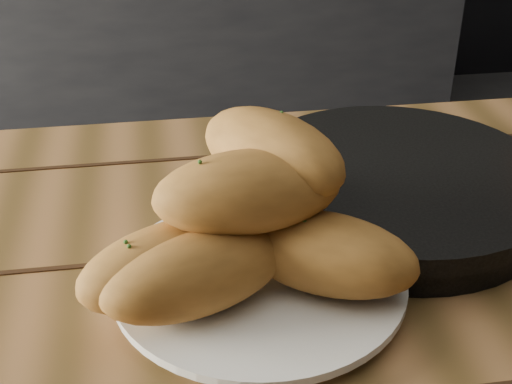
% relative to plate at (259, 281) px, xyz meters
% --- Properties ---
extents(counter, '(2.80, 0.60, 0.90)m').
position_rel_plate_xyz_m(counter, '(-0.46, 1.98, -0.31)').
color(counter, black).
rests_on(counter, ground).
extents(plate, '(0.26, 0.26, 0.02)m').
position_rel_plate_xyz_m(plate, '(0.00, 0.00, 0.00)').
color(plate, white).
rests_on(plate, table).
extents(bread_rolls, '(0.30, 0.24, 0.14)m').
position_rel_plate_xyz_m(bread_rolls, '(-0.01, -0.00, 0.06)').
color(bread_rolls, '#AE7130').
rests_on(bread_rolls, plate).
extents(skillet, '(0.46, 0.32, 0.05)m').
position_rel_plate_xyz_m(skillet, '(0.17, 0.12, 0.01)').
color(skillet, black).
rests_on(skillet, table).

